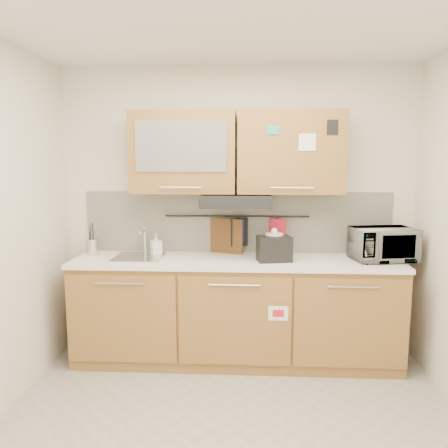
# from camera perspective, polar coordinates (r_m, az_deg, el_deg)

# --- Properties ---
(floor) EXTENTS (3.20, 3.20, 0.00)m
(floor) POSITION_cam_1_polar(r_m,az_deg,el_deg) (3.06, 0.78, -26.89)
(floor) COLOR #9E9993
(floor) RESTS_ON ground
(ceiling) EXTENTS (3.20, 3.20, 0.00)m
(ceiling) POSITION_cam_1_polar(r_m,az_deg,el_deg) (2.64, 0.90, 26.81)
(ceiling) COLOR white
(ceiling) RESTS_ON wall_back
(wall_back) EXTENTS (3.20, 0.00, 3.20)m
(wall_back) POSITION_cam_1_polar(r_m,az_deg,el_deg) (4.03, 1.70, 1.68)
(wall_back) COLOR silver
(wall_back) RESTS_ON ground
(base_cabinet) EXTENTS (2.80, 0.64, 0.88)m
(base_cabinet) POSITION_cam_1_polar(r_m,az_deg,el_deg) (3.93, 1.53, -11.90)
(base_cabinet) COLOR olive
(base_cabinet) RESTS_ON floor
(countertop) EXTENTS (2.82, 0.62, 0.04)m
(countertop) POSITION_cam_1_polar(r_m,az_deg,el_deg) (3.79, 1.55, -4.88)
(countertop) COLOR white
(countertop) RESTS_ON base_cabinet
(backsplash) EXTENTS (2.80, 0.02, 0.56)m
(backsplash) POSITION_cam_1_polar(r_m,az_deg,el_deg) (4.03, 1.69, 0.25)
(backsplash) COLOR silver
(backsplash) RESTS_ON countertop
(upper_cabinets) EXTENTS (1.82, 0.37, 0.70)m
(upper_cabinets) POSITION_cam_1_polar(r_m,az_deg,el_deg) (3.82, 1.59, 9.30)
(upper_cabinets) COLOR olive
(upper_cabinets) RESTS_ON wall_back
(range_hood) EXTENTS (0.60, 0.46, 0.10)m
(range_hood) POSITION_cam_1_polar(r_m,az_deg,el_deg) (3.77, 1.61, 3.06)
(range_hood) COLOR black
(range_hood) RESTS_ON upper_cabinets
(sink) EXTENTS (0.42, 0.40, 0.26)m
(sink) POSITION_cam_1_polar(r_m,az_deg,el_deg) (3.92, -10.98, -4.23)
(sink) COLOR silver
(sink) RESTS_ON countertop
(utensil_rail) EXTENTS (1.30, 0.02, 0.02)m
(utensil_rail) POSITION_cam_1_polar(r_m,az_deg,el_deg) (3.98, 1.68, 1.03)
(utensil_rail) COLOR black
(utensil_rail) RESTS_ON backsplash
(utensil_crock) EXTENTS (0.15, 0.15, 0.29)m
(utensil_crock) POSITION_cam_1_polar(r_m,az_deg,el_deg) (4.12, -16.78, -2.81)
(utensil_crock) COLOR silver
(utensil_crock) RESTS_ON countertop
(kettle) EXTENTS (0.20, 0.19, 0.27)m
(kettle) POSITION_cam_1_polar(r_m,az_deg,el_deg) (3.77, 6.58, -2.99)
(kettle) COLOR white
(kettle) RESTS_ON countertop
(toaster) EXTENTS (0.31, 0.22, 0.21)m
(toaster) POSITION_cam_1_polar(r_m,az_deg,el_deg) (3.70, 6.58, -3.21)
(toaster) COLOR black
(toaster) RESTS_ON countertop
(microwave) EXTENTS (0.56, 0.43, 0.28)m
(microwave) POSITION_cam_1_polar(r_m,az_deg,el_deg) (3.95, 20.05, -2.49)
(microwave) COLOR #999999
(microwave) RESTS_ON countertop
(soap_bottle) EXTENTS (0.12, 0.12, 0.20)m
(soap_bottle) POSITION_cam_1_polar(r_m,az_deg,el_deg) (3.97, -8.85, -2.61)
(soap_bottle) COLOR #999999
(soap_bottle) RESTS_ON countertop
(cutting_board) EXTENTS (0.33, 0.16, 0.43)m
(cutting_board) POSITION_cam_1_polar(r_m,az_deg,el_deg) (4.01, 0.11, -2.33)
(cutting_board) COLOR brown
(cutting_board) RESTS_ON utensil_rail
(oven_mitt) EXTENTS (0.13, 0.03, 0.21)m
(oven_mitt) POSITION_cam_1_polar(r_m,az_deg,el_deg) (3.98, 1.71, -0.80)
(oven_mitt) COLOR navy
(oven_mitt) RESTS_ON utensil_rail
(dark_pouch) EXTENTS (0.17, 0.10, 0.25)m
(dark_pouch) POSITION_cam_1_polar(r_m,az_deg,el_deg) (3.99, 1.93, -1.08)
(dark_pouch) COLOR black
(dark_pouch) RESTS_ON utensil_rail
(pot_holder) EXTENTS (0.14, 0.08, 0.18)m
(pot_holder) POSITION_cam_1_polar(r_m,az_deg,el_deg) (3.99, 7.03, -0.62)
(pot_holder) COLOR red
(pot_holder) RESTS_ON utensil_rail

